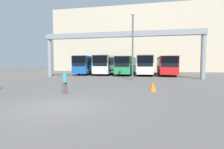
{
  "coord_description": "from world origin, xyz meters",
  "views": [
    {
      "loc": [
        3.96,
        -7.2,
        1.96
      ],
      "look_at": [
        -1.49,
        18.6,
        0.3
      ],
      "focal_mm": 28.0,
      "sensor_mm": 36.0,
      "label": 1
    }
  ],
  "objects_px": {
    "traffic_cone": "(153,87)",
    "bus_slot_3": "(146,64)",
    "bus_slot_4": "(166,65)",
    "bus_slot_2": "(127,64)",
    "lamp_post": "(133,44)",
    "bus_slot_0": "(91,64)",
    "pedestrian_near_center": "(65,81)",
    "bus_slot_1": "(108,64)"
  },
  "relations": [
    {
      "from": "bus_slot_3",
      "to": "bus_slot_2",
      "type": "bearing_deg",
      "value": 178.22
    },
    {
      "from": "bus_slot_2",
      "to": "lamp_post",
      "type": "height_order",
      "value": "lamp_post"
    },
    {
      "from": "bus_slot_1",
      "to": "lamp_post",
      "type": "relative_size",
      "value": 1.34
    },
    {
      "from": "bus_slot_4",
      "to": "pedestrian_near_center",
      "type": "height_order",
      "value": "bus_slot_4"
    },
    {
      "from": "pedestrian_near_center",
      "to": "bus_slot_0",
      "type": "bearing_deg",
      "value": -135.9
    },
    {
      "from": "bus_slot_1",
      "to": "lamp_post",
      "type": "height_order",
      "value": "lamp_post"
    },
    {
      "from": "bus_slot_0",
      "to": "traffic_cone",
      "type": "height_order",
      "value": "bus_slot_0"
    },
    {
      "from": "bus_slot_0",
      "to": "bus_slot_4",
      "type": "xyz_separation_m",
      "value": [
        13.68,
        -0.31,
        -0.08
      ]
    },
    {
      "from": "bus_slot_2",
      "to": "traffic_cone",
      "type": "distance_m",
      "value": 20.02
    },
    {
      "from": "bus_slot_3",
      "to": "traffic_cone",
      "type": "bearing_deg",
      "value": -87.54
    },
    {
      "from": "bus_slot_2",
      "to": "pedestrian_near_center",
      "type": "relative_size",
      "value": 7.83
    },
    {
      "from": "bus_slot_0",
      "to": "bus_slot_3",
      "type": "relative_size",
      "value": 0.97
    },
    {
      "from": "bus_slot_1",
      "to": "bus_slot_2",
      "type": "bearing_deg",
      "value": 16.24
    },
    {
      "from": "bus_slot_4",
      "to": "traffic_cone",
      "type": "distance_m",
      "value": 19.13
    },
    {
      "from": "traffic_cone",
      "to": "bus_slot_3",
      "type": "bearing_deg",
      "value": 92.46
    },
    {
      "from": "bus_slot_0",
      "to": "bus_slot_2",
      "type": "relative_size",
      "value": 0.95
    },
    {
      "from": "bus_slot_0",
      "to": "pedestrian_near_center",
      "type": "bearing_deg",
      "value": -75.54
    },
    {
      "from": "traffic_cone",
      "to": "bus_slot_0",
      "type": "bearing_deg",
      "value": 120.02
    },
    {
      "from": "bus_slot_2",
      "to": "bus_slot_0",
      "type": "bearing_deg",
      "value": -177.45
    },
    {
      "from": "bus_slot_2",
      "to": "bus_slot_4",
      "type": "distance_m",
      "value": 6.87
    },
    {
      "from": "bus_slot_3",
      "to": "pedestrian_near_center",
      "type": "height_order",
      "value": "bus_slot_3"
    },
    {
      "from": "bus_slot_4",
      "to": "pedestrian_near_center",
      "type": "relative_size",
      "value": 7.06
    },
    {
      "from": "traffic_cone",
      "to": "bus_slot_1",
      "type": "bearing_deg",
      "value": 112.52
    },
    {
      "from": "bus_slot_0",
      "to": "bus_slot_1",
      "type": "xyz_separation_m",
      "value": [
        3.42,
        -0.69,
        0.04
      ]
    },
    {
      "from": "pedestrian_near_center",
      "to": "lamp_post",
      "type": "relative_size",
      "value": 0.2
    },
    {
      "from": "bus_slot_0",
      "to": "lamp_post",
      "type": "xyz_separation_m",
      "value": [
        8.92,
        -11.13,
        2.43
      ]
    },
    {
      "from": "traffic_cone",
      "to": "lamp_post",
      "type": "bearing_deg",
      "value": 105.07
    },
    {
      "from": "pedestrian_near_center",
      "to": "lamp_post",
      "type": "distance_m",
      "value": 11.42
    },
    {
      "from": "bus_slot_0",
      "to": "bus_slot_3",
      "type": "bearing_deg",
      "value": 1.11
    },
    {
      "from": "bus_slot_2",
      "to": "bus_slot_4",
      "type": "height_order",
      "value": "bus_slot_2"
    },
    {
      "from": "bus_slot_3",
      "to": "pedestrian_near_center",
      "type": "distance_m",
      "value": 22.21
    },
    {
      "from": "bus_slot_4",
      "to": "bus_slot_0",
      "type": "bearing_deg",
      "value": 178.69
    },
    {
      "from": "bus_slot_1",
      "to": "bus_slot_4",
      "type": "bearing_deg",
      "value": 2.12
    },
    {
      "from": "bus_slot_3",
      "to": "bus_slot_4",
      "type": "bearing_deg",
      "value": -8.49
    },
    {
      "from": "pedestrian_near_center",
      "to": "bus_slot_2",
      "type": "bearing_deg",
      "value": -153.79
    },
    {
      "from": "lamp_post",
      "to": "bus_slot_1",
      "type": "bearing_deg",
      "value": 117.79
    },
    {
      "from": "bus_slot_0",
      "to": "lamp_post",
      "type": "bearing_deg",
      "value": -51.28
    },
    {
      "from": "bus_slot_2",
      "to": "pedestrian_near_center",
      "type": "distance_m",
      "value": 21.84
    },
    {
      "from": "bus_slot_0",
      "to": "bus_slot_3",
      "type": "xyz_separation_m",
      "value": [
        10.26,
        0.2,
        0.0
      ]
    },
    {
      "from": "bus_slot_3",
      "to": "lamp_post",
      "type": "height_order",
      "value": "lamp_post"
    },
    {
      "from": "bus_slot_2",
      "to": "lamp_post",
      "type": "distance_m",
      "value": 11.88
    },
    {
      "from": "bus_slot_0",
      "to": "bus_slot_1",
      "type": "relative_size",
      "value": 1.13
    }
  ]
}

